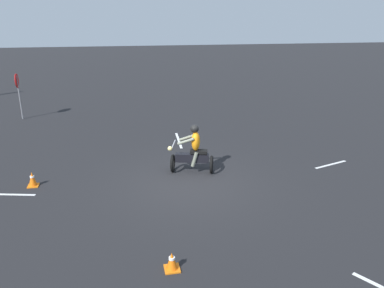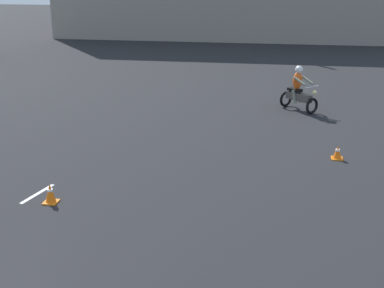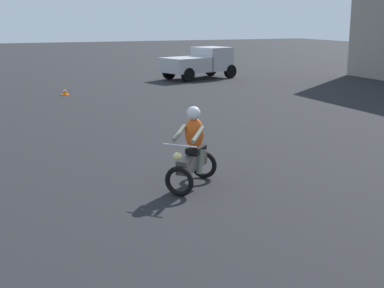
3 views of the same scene
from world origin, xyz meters
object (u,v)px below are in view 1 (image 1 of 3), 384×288
object	(u,v)px
stop_sign	(18,87)
motorcycle_rider_foreground	(193,152)
traffic_cone_far_right	(32,179)
traffic_cone_mid_left	(172,261)

from	to	relation	value
stop_sign	motorcycle_rider_foreground	bearing A→B (deg)	-140.21
stop_sign	traffic_cone_far_right	xyz separation A→B (m)	(-8.64, -2.09, -1.41)
stop_sign	traffic_cone_far_right	bearing A→B (deg)	-166.39
traffic_cone_mid_left	traffic_cone_far_right	size ratio (longest dim) A/B	0.85
stop_sign	traffic_cone_far_right	world-z (taller)	stop_sign
motorcycle_rider_foreground	traffic_cone_mid_left	size ratio (longest dim) A/B	4.16
motorcycle_rider_foreground	stop_sign	size ratio (longest dim) A/B	0.72
traffic_cone_mid_left	traffic_cone_far_right	world-z (taller)	traffic_cone_far_right
motorcycle_rider_foreground	stop_sign	distance (m)	11.18
motorcycle_rider_foreground	traffic_cone_far_right	bearing A→B (deg)	107.60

